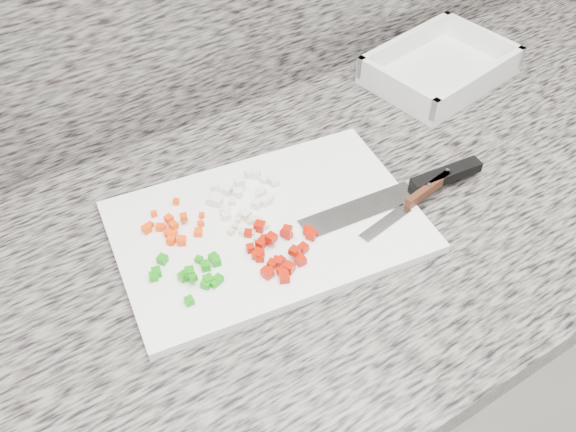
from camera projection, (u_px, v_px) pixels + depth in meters
name	position (u px, v px, depth m)	size (l,w,h in m)	color
cabinet	(299.00, 396.00, 1.22)	(3.92, 0.62, 0.86)	white
countertop	(303.00, 237.00, 0.89)	(3.96, 0.64, 0.04)	slate
cutting_board	(268.00, 227.00, 0.87)	(0.41, 0.27, 0.01)	white
carrot_pile	(173.00, 229.00, 0.85)	(0.09, 0.08, 0.02)	#FF4005
onion_pile	(243.00, 193.00, 0.90)	(0.11, 0.09, 0.02)	white
green_pepper_pile	(194.00, 272.00, 0.80)	(0.09, 0.09, 0.02)	#148D0C
red_pepper_pile	(280.00, 250.00, 0.82)	(0.10, 0.11, 0.02)	#AC1202
garlic_pile	(251.00, 227.00, 0.86)	(0.05, 0.06, 0.01)	beige
chef_knife	(417.00, 187.00, 0.91)	(0.29, 0.06, 0.02)	silver
paring_knife	(418.00, 198.00, 0.89)	(0.18, 0.04, 0.02)	silver
tray	(440.00, 69.00, 1.12)	(0.27, 0.21, 0.05)	white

